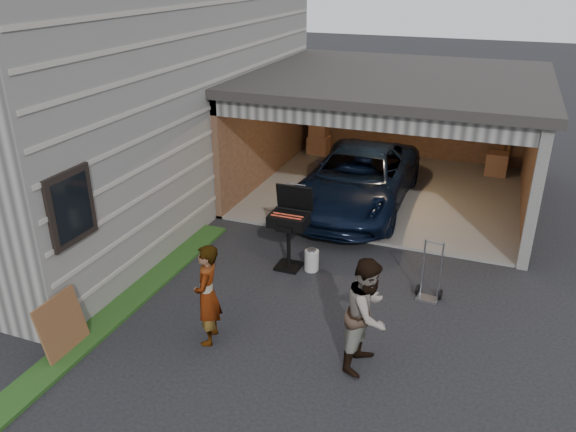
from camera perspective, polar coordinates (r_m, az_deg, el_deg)
name	(u,v)px	position (r m, az deg, el deg)	size (l,w,h in m)	color
ground	(254,328)	(8.95, -3.47, -11.32)	(80.00, 80.00, 0.00)	black
house	(86,80)	(14.18, -19.87, 12.89)	(7.00, 11.00, 5.50)	#474744
groundcover_strip	(94,332)	(9.31, -19.11, -11.04)	(0.50, 8.00, 0.06)	#193814
garage	(396,115)	(13.99, 10.94, 10.02)	(6.80, 6.30, 2.90)	#605E59
minivan	(358,181)	(12.94, 7.12, 3.54)	(2.21, 4.80, 1.33)	black
woman	(207,295)	(8.34, -8.20, -7.94)	(0.58, 0.38, 1.59)	#A7B2D2
man	(368,314)	(7.84, 8.09, -9.81)	(0.81, 0.63, 1.67)	#48211C
bbq_grill	(289,222)	(10.18, 0.15, -0.65)	(0.69, 0.61, 1.54)	black
propane_tank	(312,260)	(10.40, 2.42, -4.54)	(0.26, 0.26, 0.40)	beige
plywood_panel	(62,326)	(8.84, -21.98, -10.30)	(0.04, 0.81, 0.90)	brown
hand_truck	(429,287)	(9.85, 14.12, -7.05)	(0.45, 0.35, 1.06)	gray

